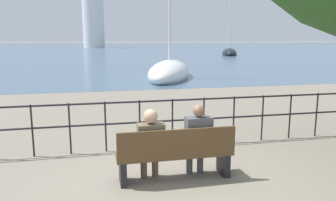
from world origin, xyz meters
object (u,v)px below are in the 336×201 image
(seated_person_left, at_px, (151,141))
(sailboat_0, at_px, (229,53))
(sailboat_1, at_px, (169,73))
(park_bench, at_px, (176,155))
(harbor_lighthouse, at_px, (93,16))
(seated_person_right, at_px, (198,137))

(seated_person_left, bearing_deg, sailboat_0, 65.17)
(sailboat_0, bearing_deg, sailboat_1, -98.92)
(park_bench, distance_m, harbor_lighthouse, 99.36)
(sailboat_0, bearing_deg, park_bench, -93.53)
(seated_person_left, height_order, sailboat_0, sailboat_0)
(park_bench, xyz_separation_m, seated_person_right, (0.40, 0.08, 0.24))
(sailboat_0, height_order, sailboat_1, sailboat_0)
(sailboat_0, bearing_deg, seated_person_left, -94.03)
(park_bench, bearing_deg, sailboat_1, 77.37)
(seated_person_right, distance_m, sailboat_0, 45.79)
(park_bench, bearing_deg, sailboat_0, 65.67)
(seated_person_left, distance_m, seated_person_right, 0.80)
(sailboat_1, bearing_deg, harbor_lighthouse, 113.76)
(park_bench, relative_size, harbor_lighthouse, 0.10)
(park_bench, distance_m, sailboat_0, 46.03)
(park_bench, height_order, harbor_lighthouse, harbor_lighthouse)
(park_bench, distance_m, sailboat_1, 14.71)
(seated_person_left, relative_size, seated_person_right, 0.97)
(seated_person_left, bearing_deg, sailboat_1, 75.78)
(seated_person_right, height_order, sailboat_1, sailboat_1)
(seated_person_left, height_order, harbor_lighthouse, harbor_lighthouse)
(park_bench, relative_size, seated_person_right, 1.55)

